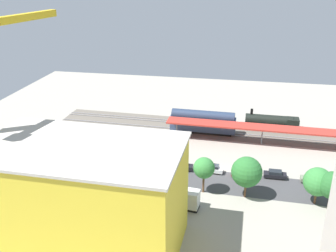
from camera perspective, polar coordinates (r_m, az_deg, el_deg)
name	(u,v)px	position (r m, az deg, el deg)	size (l,w,h in m)	color
ground_plane	(221,171)	(82.85, 7.77, -6.64)	(146.55, 146.55, 0.00)	#9E998C
rail_bed	(226,130)	(103.51, 8.57, -0.60)	(91.59, 13.61, 0.01)	#665E54
street_asphalt	(219,182)	(79.01, 7.56, -8.17)	(91.59, 9.00, 0.01)	#424244
track_rails	(226,129)	(103.44, 8.58, -0.51)	(91.56, 9.68, 0.12)	#9E9EA8
platform_canopy_near	(263,128)	(95.33, 13.78, -0.23)	(46.74, 5.57, 4.57)	#B73328
locomotive	(274,123)	(105.83, 15.38, 0.45)	(15.32, 3.40, 5.33)	black
freight_coach_far	(203,121)	(100.06, 5.14, 0.72)	(16.86, 3.38, 6.04)	black
parked_car_1	(312,179)	(82.89, 20.41, -7.35)	(4.37, 1.94, 1.71)	black
parked_car_2	(275,175)	(82.36, 15.48, -6.92)	(4.55, 1.84, 1.63)	black
parked_car_3	(243,174)	(81.24, 11.01, -6.89)	(4.81, 1.87, 1.72)	black
parked_car_4	(213,169)	(81.94, 6.67, -6.31)	(4.23, 2.13, 1.74)	black
parked_car_5	(182,166)	(82.50, 2.02, -5.97)	(4.80, 1.84, 1.67)	black
parked_car_6	(147,164)	(83.57, -3.11, -5.62)	(4.24, 1.86, 1.62)	black
parked_car_7	(120,162)	(84.76, -7.12, -5.31)	(4.39, 1.90, 1.76)	black
construction_building	(85,199)	(59.26, -12.17, -10.47)	(28.12, 16.33, 16.39)	yellow
construction_roof_slab	(80,148)	(55.25, -12.86, -3.11)	(28.72, 16.93, 0.40)	#B7B2A8
box_truck_0	(175,197)	(70.31, 1.04, -10.48)	(9.24, 3.57, 3.55)	black
box_truck_1	(157,193)	(71.84, -1.63, -9.83)	(8.80, 2.78, 3.29)	black
street_tree_0	(247,172)	(72.51, 11.51, -6.65)	(5.68, 5.68, 8.09)	brown
street_tree_1	(204,168)	(72.88, 5.32, -6.18)	(4.04, 4.04, 7.21)	brown
street_tree_2	(332,185)	(73.41, 23.05, -8.04)	(4.84, 4.84, 7.35)	brown
street_tree_3	(318,182)	(74.48, 21.20, -7.67)	(5.17, 5.17, 7.08)	brown
traffic_light	(119,145)	(84.95, -7.19, -2.84)	(0.50, 0.36, 5.94)	#333333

